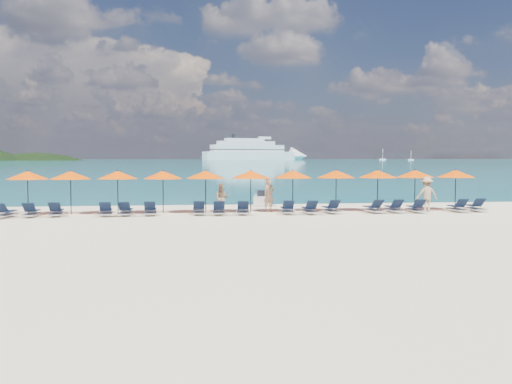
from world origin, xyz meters
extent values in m
plane|color=beige|center=(0.00, 0.00, 0.00)|extent=(1400.00, 1400.00, 0.00)
cube|color=#1FA9B2|center=(0.00, 660.00, 0.01)|extent=(1600.00, 1300.00, 0.01)
ellipsoid|color=black|center=(-150.00, 560.00, -35.00)|extent=(162.00, 126.00, 85.50)
cube|color=silver|center=(63.56, 572.14, 4.45)|extent=(99.16, 43.27, 8.91)
cone|color=silver|center=(120.21, 587.80, 4.45)|extent=(24.10, 24.10, 19.59)
cube|color=silver|center=(61.84, 571.66, 12.47)|extent=(79.57, 35.47, 7.12)
cube|color=silver|center=(60.12, 571.19, 17.81)|extent=(62.10, 29.06, 4.45)
cube|color=silver|center=(58.41, 570.71, 21.37)|extent=(42.50, 21.26, 3.12)
cube|color=black|center=(61.84, 571.66, 11.13)|extent=(80.56, 35.90, 0.80)
cube|color=black|center=(61.84, 571.66, 14.25)|extent=(78.58, 35.04, 0.80)
cylinder|color=black|center=(46.56, 567.44, 24.93)|extent=(3.92, 3.92, 4.90)
cube|color=silver|center=(195.36, 532.56, 0.86)|extent=(6.48, 2.16, 1.73)
cylinder|color=silver|center=(195.36, 532.56, 6.48)|extent=(0.39, 0.39, 10.80)
cube|color=silver|center=(216.71, 511.78, 0.73)|extent=(5.44, 1.81, 1.45)
cylinder|color=silver|center=(216.71, 511.78, 5.44)|extent=(0.33, 0.33, 9.07)
cube|color=silver|center=(1.14, 9.28, 0.31)|extent=(1.29, 2.61, 0.57)
cube|color=black|center=(1.10, 9.08, 0.73)|extent=(0.67, 1.11, 0.36)
cylinder|color=black|center=(1.23, 9.90, 0.88)|extent=(0.58, 0.15, 0.06)
imported|color=tan|center=(0.96, 5.13, 0.91)|extent=(0.79, 0.69, 1.83)
imported|color=tan|center=(-1.60, 4.71, 0.77)|extent=(0.80, 0.54, 1.54)
imported|color=tan|center=(9.43, 4.16, 0.94)|extent=(1.24, 0.62, 1.89)
cylinder|color=black|center=(-11.47, 5.07, 1.10)|extent=(0.05, 0.05, 2.20)
cone|color=#FD4E00|center=(-11.47, 5.07, 2.02)|extent=(2.10, 2.10, 0.42)
sphere|color=black|center=(-11.47, 5.07, 2.24)|extent=(0.08, 0.08, 0.08)
cylinder|color=black|center=(-9.33, 4.96, 1.10)|extent=(0.05, 0.05, 2.20)
cone|color=#FD4E00|center=(-9.33, 4.96, 2.02)|extent=(2.10, 2.10, 0.42)
sphere|color=black|center=(-9.33, 4.96, 2.24)|extent=(0.08, 0.08, 0.08)
cylinder|color=black|center=(-6.99, 5.13, 1.10)|extent=(0.05, 0.05, 2.20)
cone|color=#FD4E00|center=(-6.99, 5.13, 2.02)|extent=(2.10, 2.10, 0.42)
sphere|color=black|center=(-6.99, 5.13, 2.24)|extent=(0.08, 0.08, 0.08)
cylinder|color=black|center=(-4.65, 4.99, 1.10)|extent=(0.05, 0.05, 2.20)
cone|color=#FD4E00|center=(-4.65, 4.99, 2.02)|extent=(2.10, 2.10, 0.42)
sphere|color=black|center=(-4.65, 4.99, 2.24)|extent=(0.08, 0.08, 0.08)
cylinder|color=black|center=(-2.43, 5.13, 1.10)|extent=(0.05, 0.05, 2.20)
cone|color=#FD4E00|center=(-2.43, 5.13, 2.02)|extent=(2.10, 2.10, 0.42)
sphere|color=black|center=(-2.43, 5.13, 2.24)|extent=(0.08, 0.08, 0.08)
cylinder|color=black|center=(-0.02, 5.09, 1.10)|extent=(0.05, 0.05, 2.20)
cone|color=#FD4E00|center=(-0.02, 5.09, 2.02)|extent=(2.10, 2.10, 0.42)
sphere|color=black|center=(-0.02, 5.09, 2.24)|extent=(0.08, 0.08, 0.08)
cylinder|color=black|center=(2.27, 5.13, 1.10)|extent=(0.05, 0.05, 2.20)
cone|color=#FD4E00|center=(2.27, 5.13, 2.02)|extent=(2.10, 2.10, 0.42)
sphere|color=black|center=(2.27, 5.13, 2.24)|extent=(0.08, 0.08, 0.08)
cylinder|color=black|center=(4.66, 5.10, 1.10)|extent=(0.05, 0.05, 2.20)
cone|color=#FD4E00|center=(4.66, 5.10, 2.02)|extent=(2.10, 2.10, 0.42)
sphere|color=black|center=(4.66, 5.10, 2.24)|extent=(0.08, 0.08, 0.08)
cylinder|color=black|center=(6.97, 4.99, 1.10)|extent=(0.05, 0.05, 2.20)
cone|color=#FD4E00|center=(6.97, 4.99, 2.02)|extent=(2.10, 2.10, 0.42)
sphere|color=black|center=(6.97, 4.99, 2.24)|extent=(0.08, 0.08, 0.08)
cylinder|color=black|center=(9.15, 5.10, 1.10)|extent=(0.05, 0.05, 2.20)
cone|color=#FD4E00|center=(9.15, 5.10, 2.02)|extent=(2.10, 2.10, 0.42)
sphere|color=black|center=(9.15, 5.10, 2.24)|extent=(0.08, 0.08, 0.08)
cylinder|color=black|center=(11.49, 5.03, 1.10)|extent=(0.05, 0.05, 2.20)
cone|color=#FD4E00|center=(11.49, 5.03, 2.02)|extent=(2.10, 2.10, 0.42)
sphere|color=black|center=(11.49, 5.03, 2.24)|extent=(0.08, 0.08, 0.08)
cube|color=silver|center=(-12.16, 3.66, 0.14)|extent=(0.78, 1.75, 0.06)
cube|color=black|center=(-12.14, 3.91, 0.30)|extent=(0.66, 1.15, 0.04)
cube|color=black|center=(-12.22, 3.12, 0.55)|extent=(0.60, 0.59, 0.43)
cube|color=silver|center=(-11.01, 3.88, 0.14)|extent=(0.68, 1.72, 0.06)
cube|color=black|center=(-11.01, 4.13, 0.30)|extent=(0.59, 1.12, 0.04)
cube|color=black|center=(-10.99, 3.33, 0.55)|extent=(0.57, 0.56, 0.43)
cube|color=silver|center=(-9.85, 4.01, 0.14)|extent=(0.75, 1.74, 0.06)
cube|color=black|center=(-9.87, 4.26, 0.30)|extent=(0.63, 1.14, 0.04)
cube|color=black|center=(-9.81, 3.46, 0.55)|extent=(0.59, 0.58, 0.43)
cube|color=silver|center=(-7.44, 3.87, 0.14)|extent=(0.75, 1.74, 0.06)
cube|color=black|center=(-7.46, 4.12, 0.30)|extent=(0.63, 1.14, 0.04)
cube|color=black|center=(-7.40, 3.32, 0.55)|extent=(0.59, 0.58, 0.43)
cube|color=silver|center=(-6.47, 3.92, 0.14)|extent=(0.67, 1.72, 0.06)
cube|color=black|center=(-6.47, 4.17, 0.30)|extent=(0.58, 1.12, 0.04)
cube|color=black|center=(-6.49, 3.37, 0.55)|extent=(0.57, 0.55, 0.43)
cube|color=silver|center=(-5.26, 3.98, 0.14)|extent=(0.64, 1.71, 0.06)
cube|color=black|center=(-5.26, 4.23, 0.30)|extent=(0.56, 1.11, 0.04)
cube|color=black|center=(-5.26, 3.43, 0.55)|extent=(0.56, 0.54, 0.43)
cube|color=silver|center=(-2.83, 3.95, 0.14)|extent=(0.63, 1.70, 0.06)
cube|color=black|center=(-2.83, 4.20, 0.30)|extent=(0.56, 1.10, 0.04)
cube|color=black|center=(-2.83, 3.40, 0.55)|extent=(0.55, 0.54, 0.43)
cube|color=silver|center=(-1.81, 3.76, 0.14)|extent=(0.70, 1.73, 0.06)
cube|color=black|center=(-1.79, 4.01, 0.30)|extent=(0.60, 1.13, 0.04)
cube|color=black|center=(-1.83, 3.21, 0.55)|extent=(0.58, 0.56, 0.43)
cube|color=silver|center=(-0.58, 3.75, 0.14)|extent=(0.76, 1.74, 0.06)
cube|color=black|center=(-0.56, 4.00, 0.30)|extent=(0.64, 1.14, 0.04)
cube|color=black|center=(-0.62, 3.20, 0.55)|extent=(0.59, 0.58, 0.43)
cube|color=silver|center=(1.73, 3.79, 0.14)|extent=(0.73, 1.74, 0.06)
cube|color=black|center=(1.74, 4.04, 0.30)|extent=(0.62, 1.13, 0.04)
cube|color=black|center=(1.69, 3.24, 0.55)|extent=(0.58, 0.57, 0.43)
cube|color=silver|center=(2.86, 3.61, 0.14)|extent=(0.62, 1.70, 0.06)
cube|color=black|center=(2.86, 3.86, 0.30)|extent=(0.55, 1.10, 0.04)
cube|color=black|center=(2.86, 3.06, 0.55)|extent=(0.55, 0.54, 0.43)
cube|color=silver|center=(4.06, 3.85, 0.14)|extent=(0.70, 1.73, 0.06)
cube|color=black|center=(4.05, 4.10, 0.30)|extent=(0.60, 1.12, 0.04)
cube|color=black|center=(4.09, 3.30, 0.55)|extent=(0.57, 0.56, 0.43)
cube|color=silver|center=(6.33, 3.82, 0.14)|extent=(0.78, 1.75, 0.06)
cube|color=black|center=(6.31, 4.07, 0.30)|extent=(0.65, 1.15, 0.04)
cube|color=black|center=(6.38, 3.27, 0.55)|extent=(0.60, 0.59, 0.43)
cube|color=silver|center=(7.47, 3.85, 0.14)|extent=(0.64, 1.71, 0.06)
cube|color=black|center=(7.47, 4.10, 0.30)|extent=(0.56, 1.11, 0.04)
cube|color=black|center=(7.47, 3.30, 0.55)|extent=(0.56, 0.54, 0.43)
cube|color=silver|center=(8.63, 3.71, 0.14)|extent=(0.73, 1.74, 0.06)
cube|color=black|center=(8.65, 3.96, 0.30)|extent=(0.62, 1.13, 0.04)
cube|color=black|center=(8.60, 3.16, 0.55)|extent=(0.58, 0.57, 0.43)
cube|color=silver|center=(10.98, 3.74, 0.14)|extent=(0.72, 1.73, 0.06)
cube|color=black|center=(11.00, 3.99, 0.30)|extent=(0.62, 1.13, 0.04)
cube|color=black|center=(10.95, 3.19, 0.55)|extent=(0.58, 0.57, 0.43)
cube|color=silver|center=(12.09, 3.99, 0.14)|extent=(0.75, 1.74, 0.06)
cube|color=black|center=(12.11, 4.24, 0.30)|extent=(0.64, 1.14, 0.04)
cube|color=black|center=(12.05, 3.44, 0.55)|extent=(0.59, 0.58, 0.43)
camera|label=1|loc=(-3.50, -25.12, 2.92)|focal=40.00mm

